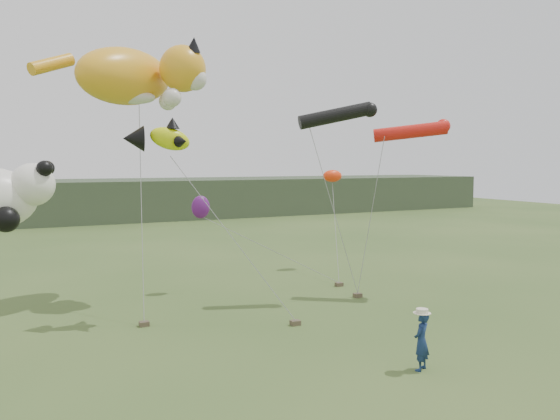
{
  "coord_description": "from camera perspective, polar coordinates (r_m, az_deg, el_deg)",
  "views": [
    {
      "loc": [
        -8.68,
        -13.47,
        5.81
      ],
      "look_at": [
        -0.63,
        3.0,
        4.21
      ],
      "focal_mm": 35.0,
      "sensor_mm": 36.0,
      "label": 1
    }
  ],
  "objects": [
    {
      "name": "fish_kite",
      "position": [
        20.3,
        -12.76,
        7.35
      ],
      "size": [
        2.5,
        1.63,
        1.34
      ],
      "color": "#C9DA0A",
      "rests_on": "ground"
    },
    {
      "name": "tube_kites",
      "position": [
        23.82,
        10.48,
        8.94
      ],
      "size": [
        6.77,
        2.39,
        1.66
      ],
      "color": "black",
      "rests_on": "ground"
    },
    {
      "name": "festival_attendant",
      "position": [
        16.15,
        14.56,
        -13.12
      ],
      "size": [
        0.73,
        0.64,
        1.67
      ],
      "primitive_type": "imported",
      "rotation": [
        0.0,
        0.0,
        3.64
      ],
      "color": "navy",
      "rests_on": "ground"
    },
    {
      "name": "sandbag_anchors",
      "position": [
        20.8,
        -3.43,
        -10.99
      ],
      "size": [
        15.22,
        6.26,
        0.17
      ],
      "color": "brown",
      "rests_on": "ground"
    },
    {
      "name": "cat_kite",
      "position": [
        24.09,
        -14.59,
        13.42
      ],
      "size": [
        6.89,
        5.14,
        2.96
      ],
      "color": "gold",
      "rests_on": "ground"
    },
    {
      "name": "headland",
      "position": [
        58.56,
        -20.55,
        0.87
      ],
      "size": [
        90.0,
        13.0,
        4.0
      ],
      "color": "#2D3D28",
      "rests_on": "ground"
    },
    {
      "name": "ground",
      "position": [
        17.05,
        6.55,
        -14.97
      ],
      "size": [
        120.0,
        120.0,
        0.0
      ],
      "primitive_type": "plane",
      "color": "#385123",
      "rests_on": "ground"
    },
    {
      "name": "misc_kites",
      "position": [
        27.25,
        -0.55,
        2.15
      ],
      "size": [
        9.3,
        2.96,
        2.09
      ],
      "color": "#FE350D",
      "rests_on": "ground"
    }
  ]
}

